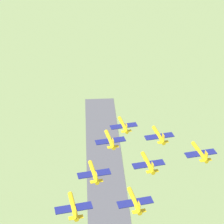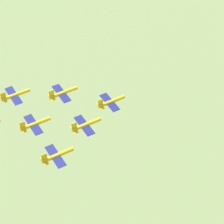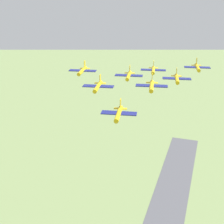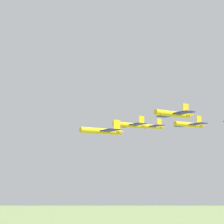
% 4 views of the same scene
% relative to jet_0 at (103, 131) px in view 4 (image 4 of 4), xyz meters
% --- Properties ---
extents(jet_0, '(10.88, 10.23, 3.64)m').
position_rel_jet_0_xyz_m(jet_0, '(0.00, 0.00, 0.00)').
color(jet_0, gold).
extents(jet_1, '(10.88, 10.23, 3.64)m').
position_rel_jet_0_xyz_m(jet_1, '(-15.07, 7.95, 4.18)').
color(jet_1, gold).
extents(jet_2, '(10.88, 10.23, 3.64)m').
position_rel_jet_0_xyz_m(jet_2, '(-14.28, -9.31, 3.31)').
color(jet_2, gold).
extents(jet_4, '(10.88, 10.23, 3.64)m').
position_rel_jet_0_xyz_m(jet_4, '(-29.35, -1.36, 3.53)').
color(jet_4, gold).
extents(jet_5, '(10.88, 10.23, 3.64)m').
position_rel_jet_0_xyz_m(jet_5, '(-28.55, -18.62, 4.75)').
color(jet_5, gold).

